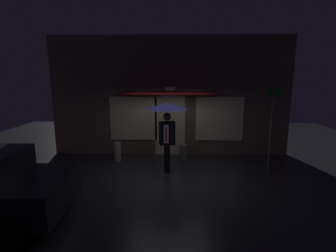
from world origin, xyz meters
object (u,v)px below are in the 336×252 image
at_px(street_sign_post, 272,122).
at_px(sidewalk_bollard, 117,152).
at_px(sidewalk_bollard_2, 183,152).
at_px(person_with_umbrella, 167,117).

bearing_deg(street_sign_post, sidewalk_bollard, 171.45).
distance_m(street_sign_post, sidewalk_bollard, 5.09).
bearing_deg(sidewalk_bollard_2, person_with_umbrella, -115.42).
xyz_separation_m(street_sign_post, sidewalk_bollard_2, (-2.62, 0.88, -1.22)).
relative_size(street_sign_post, sidewalk_bollard, 4.17).
relative_size(person_with_umbrella, sidewalk_bollard, 3.30).
distance_m(sidewalk_bollard, sidewalk_bollard_2, 2.28).
xyz_separation_m(person_with_umbrella, sidewalk_bollard, (-1.74, 0.98, -1.37)).
relative_size(street_sign_post, sidewalk_bollard_2, 4.88).
height_order(sidewalk_bollard, sidewalk_bollard_2, sidewalk_bollard).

